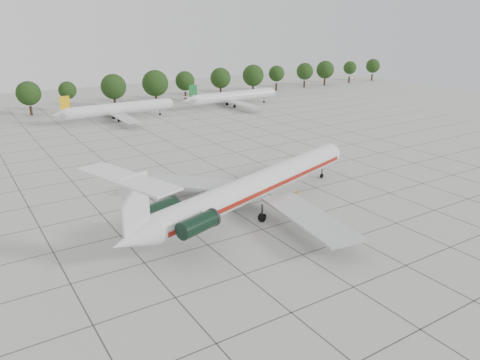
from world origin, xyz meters
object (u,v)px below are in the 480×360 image
Objects in this scene: main_airliner at (249,188)px; bg_airliner_c at (119,109)px; bg_airliner_d at (233,97)px; ground_crew at (297,197)px.

main_airliner is 1.59× the size of bg_airliner_c.
main_airliner is 80.75m from bg_airliner_d.
main_airliner is 22.63× the size of ground_crew.
ground_crew is 0.07× the size of bg_airliner_c.
ground_crew is at bearing -114.83° from bg_airliner_d.
ground_crew is 0.07× the size of bg_airliner_d.
ground_crew is (8.16, -0.42, -2.80)m from main_airliner.
main_airliner reaches higher than bg_airliner_d.
bg_airliner_c reaches higher than ground_crew.
bg_airliner_d is at bearing 41.95° from main_airliner.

